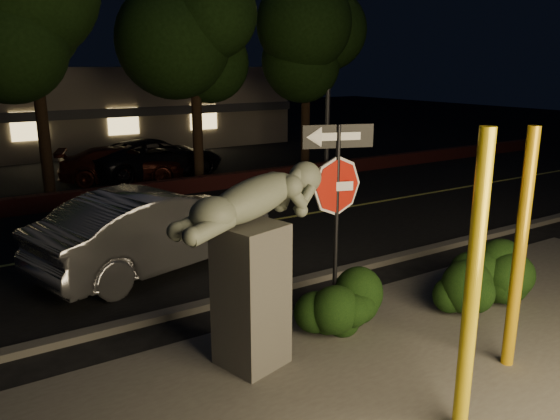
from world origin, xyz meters
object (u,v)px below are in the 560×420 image
object	(u,v)px
yellow_pole_left	(472,289)
parked_car_dark	(156,158)
sculpture	(253,249)
silver_sedan	(157,229)
yellow_pole_right	(520,252)
streetlight	(324,26)
signpost	(337,187)
parked_car_darkred	(122,164)

from	to	relation	value
yellow_pole_left	parked_car_dark	size ratio (longest dim) A/B	0.68
sculpture	silver_sedan	distance (m)	4.41
yellow_pole_right	silver_sedan	size ratio (longest dim) A/B	0.66
parked_car_dark	sculpture	bearing A→B (deg)	157.66
yellow_pole_right	sculpture	world-z (taller)	yellow_pole_right
yellow_pole_left	streetlight	world-z (taller)	streetlight
yellow_pole_right	signpost	distance (m)	2.67
signpost	yellow_pole_right	bearing A→B (deg)	-40.54
sculpture	parked_car_dark	xyz separation A→B (m)	(3.52, 13.60, -0.97)
yellow_pole_right	parked_car_dark	size ratio (longest dim) A/B	0.65
yellow_pole_left	parked_car_darkred	distance (m)	15.91
yellow_pole_left	streetlight	bearing A→B (deg)	59.08
sculpture	streetlight	world-z (taller)	streetlight
yellow_pole_left	parked_car_darkred	world-z (taller)	yellow_pole_left
yellow_pole_left	signpost	size ratio (longest dim) A/B	1.08
signpost	parked_car_dark	distance (m)	13.54
yellow_pole_right	parked_car_dark	xyz separation A→B (m)	(0.56, 15.55, -0.95)
yellow_pole_left	yellow_pole_right	world-z (taller)	yellow_pole_left
parked_car_dark	silver_sedan	bearing A→B (deg)	152.47
parked_car_darkred	yellow_pole_left	bearing A→B (deg)	-165.94
parked_car_darkred	sculpture	bearing A→B (deg)	-171.91
silver_sedan	parked_car_dark	world-z (taller)	silver_sedan
signpost	streetlight	distance (m)	14.01
yellow_pole_left	sculpture	xyz separation A→B (m)	(-1.26, 2.54, -0.05)
sculpture	parked_car_dark	bearing A→B (deg)	60.42
yellow_pole_right	silver_sedan	distance (m)	6.89
yellow_pole_left	signpost	distance (m)	2.90
yellow_pole_left	sculpture	distance (m)	2.83
silver_sedan	yellow_pole_left	bearing A→B (deg)	172.89
signpost	silver_sedan	size ratio (longest dim) A/B	0.64
streetlight	yellow_pole_right	bearing A→B (deg)	-97.11
yellow_pole_left	parked_car_dark	xyz separation A→B (m)	(2.26, 16.14, -1.02)
streetlight	silver_sedan	size ratio (longest dim) A/B	1.83
parked_car_darkred	parked_car_dark	xyz separation A→B (m)	(1.37, 0.29, 0.08)
signpost	silver_sedan	world-z (taller)	signpost
parked_car_darkred	signpost	bearing A→B (deg)	-165.04
signpost	sculpture	xyz separation A→B (m)	(-1.62, -0.29, -0.61)
yellow_pole_right	signpost	world-z (taller)	yellow_pole_right
parked_car_darkred	silver_sedan	bearing A→B (deg)	-175.00
signpost	streetlight	bearing A→B (deg)	72.90
yellow_pole_left	silver_sedan	distance (m)	7.00
yellow_pole_right	parked_car_darkred	bearing A→B (deg)	93.02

